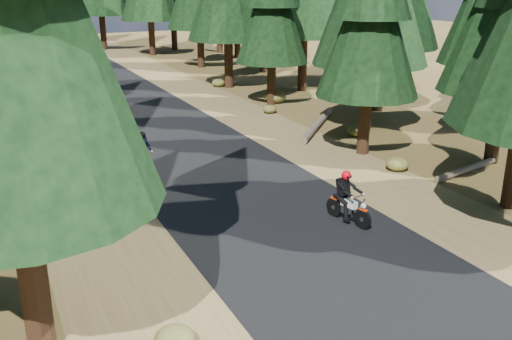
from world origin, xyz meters
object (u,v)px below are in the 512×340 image
at_px(log_far, 466,169).
at_px(rider_lead, 348,206).
at_px(log_near, 318,124).
at_px(rider_follow, 144,160).

relative_size(log_far, rider_lead, 1.97).
height_order(log_near, log_far, log_near).
height_order(log_far, rider_lead, rider_lead).
relative_size(log_near, rider_lead, 3.40).
bearing_deg(log_far, log_near, 87.18).
distance_m(log_near, log_far, 7.84).
bearing_deg(log_far, rider_follow, 142.29).
bearing_deg(rider_follow, log_far, 161.06).
relative_size(rider_lead, rider_follow, 1.01).
bearing_deg(rider_follow, rider_lead, 127.47).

